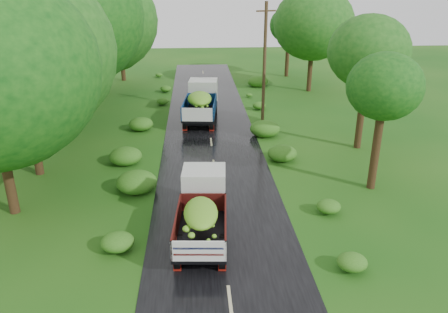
{
  "coord_description": "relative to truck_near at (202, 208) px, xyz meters",
  "views": [
    {
      "loc": [
        -1.04,
        -12.18,
        10.49
      ],
      "look_at": [
        0.42,
        9.19,
        1.7
      ],
      "focal_mm": 35.0,
      "sensor_mm": 36.0,
      "label": 1
    }
  ],
  "objects": [
    {
      "name": "ground",
      "position": [
        0.84,
        -4.32,
        -1.35
      ],
      "size": [
        120.0,
        120.0,
        0.0
      ],
      "primitive_type": "plane",
      "color": "#114A0F",
      "rests_on": "ground"
    },
    {
      "name": "utility_pole",
      "position": [
        5.09,
        16.24,
        3.26
      ],
      "size": [
        1.52,
        0.59,
        8.96
      ],
      "rotation": [
        0.0,
        0.0,
        0.32
      ],
      "color": "#382616",
      "rests_on": "ground"
    },
    {
      "name": "shrubs",
      "position": [
        0.84,
        9.68,
        -1.0
      ],
      "size": [
        11.9,
        44.0,
        0.7
      ],
      "color": "#2A6317",
      "rests_on": "ground"
    },
    {
      "name": "road",
      "position": [
        0.84,
        0.68,
        -1.34
      ],
      "size": [
        6.5,
        80.0,
        0.02
      ],
      "primitive_type": "cube",
      "color": "black",
      "rests_on": "ground"
    },
    {
      "name": "road_lines",
      "position": [
        0.84,
        1.68,
        -1.33
      ],
      "size": [
        0.12,
        69.6,
        0.0
      ],
      "color": "#BFB78C",
      "rests_on": "road"
    },
    {
      "name": "truck_far",
      "position": [
        0.29,
        16.97,
        0.2
      ],
      "size": [
        2.97,
        6.75,
        2.75
      ],
      "rotation": [
        0.0,
        0.0,
        -0.1
      ],
      "color": "black",
      "rests_on": "ground"
    },
    {
      "name": "trees_right",
      "position": [
        10.56,
        20.07,
        4.68
      ],
      "size": [
        5.36,
        31.63,
        8.23
      ],
      "color": "black",
      "rests_on": "ground"
    },
    {
      "name": "truck_near",
      "position": [
        0.0,
        0.0,
        0.0
      ],
      "size": [
        2.4,
        5.82,
        2.39
      ],
      "rotation": [
        0.0,
        0.0,
        -0.07
      ],
      "color": "black",
      "rests_on": "ground"
    },
    {
      "name": "trees_left",
      "position": [
        -9.19,
        15.94,
        5.59
      ],
      "size": [
        5.93,
        33.28,
        10.22
      ],
      "color": "black",
      "rests_on": "ground"
    }
  ]
}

